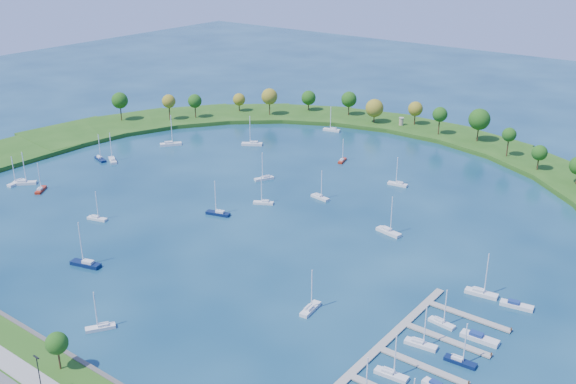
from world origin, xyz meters
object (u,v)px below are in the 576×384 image
Objects in this scene: docked_boat_6 at (421,343)px; moored_boat_4 at (41,189)px; moored_boat_9 at (17,182)px; docked_boat_9 at (479,338)px; moored_boat_2 at (218,213)px; moored_boat_15 at (252,143)px; docked_boat_11 at (516,305)px; moored_boat_7 at (388,231)px; moored_boat_11 at (101,326)px; moored_boat_1 at (320,196)px; docked_boat_4 at (391,373)px; moored_boat_18 at (86,263)px; moored_boat_17 at (113,160)px; harbor_tower at (401,121)px; moored_boat_0 at (100,158)px; moored_boat_10 at (332,129)px; moored_boat_8 at (24,182)px; moored_boat_16 at (97,218)px; docked_boat_7 at (460,360)px; moored_boat_14 at (264,178)px; moored_boat_12 at (342,160)px; moored_boat_19 at (310,308)px; docked_boat_8 at (442,322)px; moored_boat_3 at (171,143)px; dock_system at (392,373)px; moored_boat_13 at (263,202)px; moored_boat_6 at (398,183)px.

moored_boat_4 is at bearing 171.95° from docked_boat_6.
moored_boat_9 reaches higher than docked_boat_9.
moored_boat_15 reaches higher than moored_boat_2.
docked_boat_11 is (12.35, 31.74, -0.25)m from docked_boat_6.
moored_boat_7 is 1.23× the size of moored_boat_11.
moored_boat_2 is at bearing -127.59° from moored_boat_11.
moored_boat_1 is 0.98× the size of docked_boat_4.
moored_boat_18 is (-61.46, -75.15, 0.03)m from moored_boat_7.
moored_boat_17 is at bearing 159.15° from moored_boat_9.
moored_boat_0 is at bearing -123.88° from harbor_tower.
moored_boat_1 is 0.90× the size of moored_boat_10.
moored_boat_11 is 109.73m from docked_boat_11.
moored_boat_8 is (-136.81, -47.93, -0.01)m from moored_boat_7.
moored_boat_16 is at bearing 26.60° from moored_boat_2.
docked_boat_7 is at bearing -102.83° from docked_boat_11.
moored_boat_2 is at bearing 41.88° from moored_boat_14.
moored_boat_19 reaches higher than moored_boat_12.
moored_boat_9 is at bearing -149.77° from moored_boat_7.
moored_boat_17 is (-95.29, -20.27, 0.04)m from moored_boat_1.
moored_boat_11 is at bearing -135.39° from docked_boat_8.
moored_boat_17 reaches higher than moored_boat_11.
moored_boat_1 is 1.02× the size of docked_boat_7.
moored_boat_8 is at bearing 0.45° from moored_boat_2.
moored_boat_2 is 0.91× the size of moored_boat_15.
moored_boat_11 is 0.98× the size of docked_boat_7.
docked_boat_4 is (68.17, 28.08, 0.02)m from moored_boat_11.
harbor_tower is 173.24m from moored_boat_4.
moored_boat_15 is 63.59m from moored_boat_17.
docked_boat_6 is at bearing -120.83° from docked_boat_11.
moored_boat_10 is at bearing 1.38° from moored_boat_3.
moored_boat_17 is 1.08× the size of docked_boat_6.
moored_boat_10 reaches higher than moored_boat_1.
moored_boat_4 is 0.94× the size of moored_boat_9.
moored_boat_1 is at bearing 173.47° from moored_boat_7.
moored_boat_15 is 1.34× the size of docked_boat_8.
moored_boat_18 is (-26.17, -86.06, 0.09)m from moored_boat_1.
moored_boat_19 is 1.34× the size of docked_boat_11.
dock_system is at bearing 76.38° from moored_boat_9.
moored_boat_14 is (-15.52, 19.45, 0.02)m from moored_boat_13.
moored_boat_12 is at bearing -25.41° from moored_boat_6.
moored_boat_6 is 0.82× the size of moored_boat_15.
moored_boat_1 is 1.07× the size of moored_boat_16.
docked_boat_8 is at bearing 117.27° from moored_boat_6.
moored_boat_3 reaches higher than docked_boat_11.
moored_boat_3 is 1.25× the size of moored_boat_6.
moored_boat_8 is 115.76m from moored_boat_11.
harbor_tower is 164.93m from moored_boat_16.
moored_boat_6 is 134.99m from moored_boat_11.
moored_boat_12 is 135.35m from docked_boat_6.
docked_boat_11 is (43.09, 35.10, -0.26)m from moored_boat_19.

